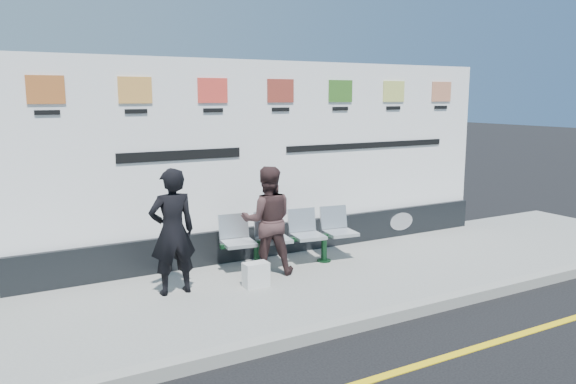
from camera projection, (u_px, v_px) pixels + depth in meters
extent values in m
plane|color=black|center=(421.00, 365.00, 5.47)|extent=(80.00, 80.00, 0.00)
cube|color=gray|center=(293.00, 285.00, 7.61)|extent=(14.00, 3.00, 0.12)
cube|color=gray|center=(360.00, 323.00, 6.32)|extent=(14.00, 0.18, 0.14)
cube|color=yellow|center=(421.00, 365.00, 5.47)|extent=(14.00, 0.10, 0.01)
cube|color=black|center=(278.00, 237.00, 8.96)|extent=(8.00, 0.30, 0.50)
cube|color=white|center=(278.00, 143.00, 8.70)|extent=(8.00, 0.14, 2.50)
imported|color=black|center=(172.00, 232.00, 7.00)|extent=(0.59, 0.39, 1.60)
imported|color=#3C2727|center=(267.00, 220.00, 7.81)|extent=(0.90, 0.81, 1.52)
cube|color=black|center=(274.00, 231.00, 8.12)|extent=(0.28, 0.17, 0.20)
cube|color=silver|center=(256.00, 275.00, 7.34)|extent=(0.33, 0.20, 0.33)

